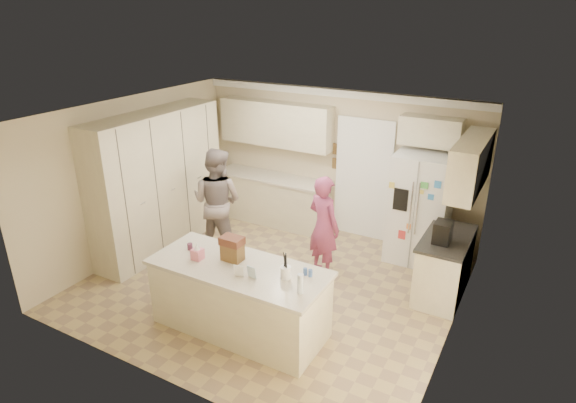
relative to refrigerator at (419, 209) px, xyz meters
The scene contains 41 objects.
floor 2.65m from the refrigerator, 132.41° to the right, with size 5.20×4.60×0.02m, color tan.
ceiling 3.02m from the refrigerator, 132.41° to the right, with size 5.20×4.60×0.02m, color white.
wall_back 1.79m from the refrigerator, 164.17° to the left, with size 5.20×0.02×2.60m, color beige.
wall_front 4.49m from the refrigerator, 112.01° to the right, with size 5.20×0.02×2.60m, color beige.
wall_left 4.68m from the refrigerator, 156.82° to the right, with size 0.02×4.60×2.60m, color beige.
wall_right 2.10m from the refrigerator, 63.01° to the right, with size 0.02×4.60×2.60m, color beige.
crown_back 2.38m from the refrigerator, 165.76° to the left, with size 5.20×0.08×0.12m, color white.
pantry_bank 4.31m from the refrigerator, 157.65° to the right, with size 0.60×2.60×2.35m, color beige.
back_base_cab 2.87m from the refrigerator, behind, with size 2.20×0.60×0.88m, color beige.
back_countertop 2.83m from the refrigerator, behind, with size 2.24×0.63×0.04m, color beige.
back_upper_cab 3.01m from the refrigerator, behind, with size 2.20×0.35×0.80m, color beige.
doorway_opening 1.22m from the refrigerator, 158.42° to the left, with size 0.90×0.06×2.10m, color black.
doorway_casing 1.21m from the refrigerator, 159.98° to the left, with size 1.02×0.03×2.22m, color white.
wall_frame_upper 1.83m from the refrigerator, 165.27° to the left, with size 0.15×0.02×0.20m, color brown.
wall_frame_lower 1.75m from the refrigerator, 165.27° to the left, with size 0.15×0.02×0.20m, color brown.
refrigerator is the anchor object (origin of this frame).
fridge_seam 0.35m from the refrigerator, 90.00° to the right, with size 0.01×0.02×1.78m, color gray.
fridge_dispenser 0.49m from the refrigerator, 121.08° to the right, with size 0.22×0.03×0.35m, color black.
fridge_handle_l 0.40m from the refrigerator, 97.70° to the right, with size 0.02×0.02×0.85m, color silver.
fridge_handle_r 0.40m from the refrigerator, 82.30° to the right, with size 0.02×0.02×0.85m, color silver.
over_fridge_cab 1.23m from the refrigerator, 95.07° to the left, with size 0.95×0.35×0.45m, color beige.
right_base_cab 1.14m from the refrigerator, 53.21° to the right, with size 0.60×1.20×0.88m, color beige.
right_countertop 1.04m from the refrigerator, 53.65° to the right, with size 0.63×1.24×0.04m, color #2D2B28.
right_upper_cab 1.44m from the refrigerator, 40.27° to the right, with size 0.35×1.50×0.70m, color beige.
coffee_maker 1.20m from the refrigerator, 60.97° to the right, with size 0.22×0.28×0.30m, color black.
island_base 3.32m from the refrigerator, 116.70° to the right, with size 2.20×0.90×0.88m, color beige.
island_top 3.28m from the refrigerator, 116.70° to the right, with size 2.28×0.96×0.05m, color beige.
utensil_crock 3.00m from the refrigerator, 105.97° to the right, with size 0.13×0.13×0.15m, color white.
tissue_box 3.65m from the refrigerator, 123.72° to the right, with size 0.13×0.13×0.14m, color pink.
tissue_plume 3.65m from the refrigerator, 123.72° to the right, with size 0.08×0.08×0.08m, color white.
dollhouse_body 3.27m from the refrigerator, 119.83° to the right, with size 0.26×0.18×0.22m, color brown.
dollhouse_roof 3.28m from the refrigerator, 119.83° to the right, with size 0.28×0.20×0.10m, color #592D1E.
jam_jar 3.67m from the refrigerator, 128.27° to the right, with size 0.07×0.07×0.09m, color #59263F.
greeting_card_a 3.41m from the refrigerator, 112.92° to the right, with size 0.12×0.01×0.16m, color white.
greeting_card_b 3.30m from the refrigerator, 110.86° to the right, with size 0.12×0.01×0.16m, color silver.
water_bottle 3.13m from the refrigerator, 99.67° to the right, with size 0.07×0.07×0.24m, color silver.
shaker_salt 2.79m from the refrigerator, 103.58° to the right, with size 0.05×0.05×0.09m, color #375696.
shaker_pepper 2.78m from the refrigerator, 102.18° to the right, with size 0.05×0.05×0.09m, color #375696.
teen_boy 3.28m from the refrigerator, 156.04° to the right, with size 0.88×0.69×1.82m, color gray.
teen_girl 1.62m from the refrigerator, 134.94° to the right, with size 0.59×0.39×1.61m, color #AC4158.
fridge_magnets 0.36m from the refrigerator, 90.00° to the right, with size 0.76×0.02×1.44m, color tan, non-canonical shape.
Camera 1 is at (3.27, -5.34, 3.93)m, focal length 30.00 mm.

